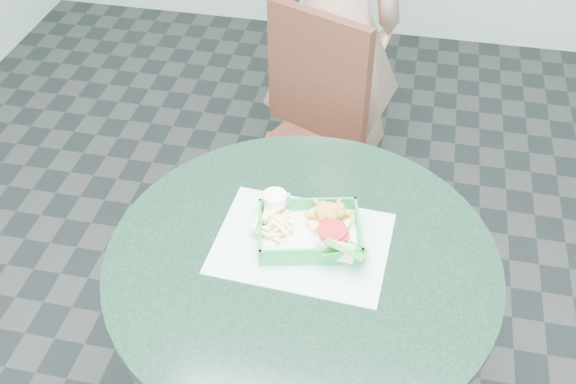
% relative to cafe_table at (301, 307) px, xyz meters
% --- Properties ---
extents(cafe_table, '(0.93, 0.93, 0.75)m').
position_rel_cafe_table_xyz_m(cafe_table, '(0.00, 0.00, 0.00)').
color(cafe_table, black).
rests_on(cafe_table, floor).
extents(dining_chair, '(0.39, 0.39, 0.93)m').
position_rel_cafe_table_xyz_m(dining_chair, '(-0.11, 0.79, -0.05)').
color(dining_chair, '#402619').
rests_on(dining_chair, floor).
extents(diner_person, '(0.64, 0.55, 1.50)m').
position_rel_cafe_table_xyz_m(diner_person, '(-0.10, 1.09, 0.17)').
color(diner_person, '#E4A494').
rests_on(diner_person, floor).
extents(placemat, '(0.42, 0.33, 0.00)m').
position_rel_cafe_table_xyz_m(placemat, '(-0.01, 0.04, 0.17)').
color(placemat, '#A5CEC4').
rests_on(placemat, cafe_table).
extents(food_basket, '(0.24, 0.18, 0.05)m').
position_rel_cafe_table_xyz_m(food_basket, '(0.01, 0.06, 0.19)').
color(food_basket, '#188E42').
rests_on(food_basket, placemat).
extents(crab_sandwich, '(0.11, 0.11, 0.07)m').
position_rel_cafe_table_xyz_m(crab_sandwich, '(0.05, 0.09, 0.22)').
color(crab_sandwich, '#E0BA6B').
rests_on(crab_sandwich, food_basket).
extents(fries_pile, '(0.12, 0.13, 0.04)m').
position_rel_cafe_table_xyz_m(fries_pile, '(-0.08, 0.10, 0.21)').
color(fries_pile, '#FFE897').
rests_on(fries_pile, food_basket).
extents(sauce_ramekin, '(0.06, 0.06, 0.03)m').
position_rel_cafe_table_xyz_m(sauce_ramekin, '(-0.07, 0.15, 0.22)').
color(sauce_ramekin, white).
rests_on(sauce_ramekin, food_basket).
extents(garnish_cup, '(0.12, 0.12, 0.05)m').
position_rel_cafe_table_xyz_m(garnish_cup, '(0.07, 0.02, 0.21)').
color(garnish_cup, silver).
rests_on(garnish_cup, food_basket).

